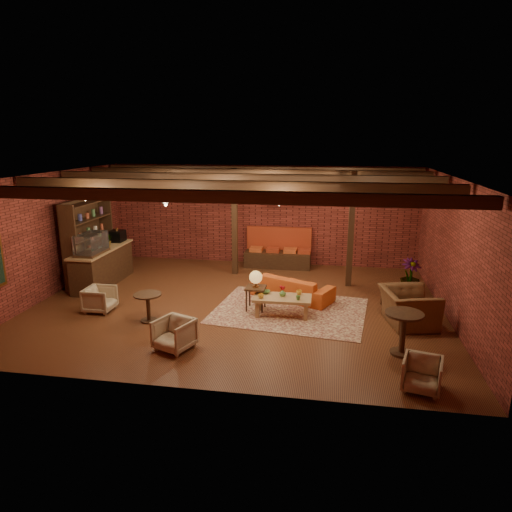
% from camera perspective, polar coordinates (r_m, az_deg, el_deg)
% --- Properties ---
extents(floor, '(10.00, 10.00, 0.00)m').
position_cam_1_polar(floor, '(11.55, -2.36, -6.06)').
color(floor, '#36170D').
rests_on(floor, ground).
extents(ceiling, '(10.00, 8.00, 0.02)m').
position_cam_1_polar(ceiling, '(10.83, -2.54, 9.96)').
color(ceiling, black).
rests_on(ceiling, wall_back).
extents(wall_back, '(10.00, 0.02, 3.20)m').
position_cam_1_polar(wall_back, '(14.94, 0.70, 5.13)').
color(wall_back, maroon).
rests_on(wall_back, ground).
extents(wall_front, '(10.00, 0.02, 3.20)m').
position_cam_1_polar(wall_front, '(7.37, -8.84, -5.31)').
color(wall_front, maroon).
rests_on(wall_front, ground).
extents(wall_left, '(0.02, 8.00, 3.20)m').
position_cam_1_polar(wall_left, '(13.04, -24.51, 2.36)').
color(wall_left, maroon).
rests_on(wall_left, ground).
extents(wall_right, '(0.02, 8.00, 3.20)m').
position_cam_1_polar(wall_right, '(11.20, 23.46, 0.60)').
color(wall_right, maroon).
rests_on(wall_right, ground).
extents(ceiling_beams, '(9.80, 6.40, 0.22)m').
position_cam_1_polar(ceiling_beams, '(10.84, -2.54, 9.33)').
color(ceiling_beams, black).
rests_on(ceiling_beams, ceiling).
extents(ceiling_pipe, '(9.60, 0.12, 0.12)m').
position_cam_1_polar(ceiling_pipe, '(12.42, -0.99, 8.98)').
color(ceiling_pipe, black).
rests_on(ceiling_pipe, ceiling).
extents(post_left, '(0.16, 0.16, 3.20)m').
position_cam_1_polar(post_left, '(13.69, -2.68, 4.22)').
color(post_left, black).
rests_on(post_left, ground).
extents(post_right, '(0.16, 0.16, 3.20)m').
position_cam_1_polar(post_right, '(12.82, 11.80, 3.19)').
color(post_right, black).
rests_on(post_right, ground).
extents(service_counter, '(0.80, 2.50, 1.60)m').
position_cam_1_polar(service_counter, '(13.59, -18.69, -0.09)').
color(service_counter, black).
rests_on(service_counter, ground).
extents(plant_counter, '(0.35, 0.39, 0.30)m').
position_cam_1_polar(plant_counter, '(13.62, -18.07, 1.81)').
color(plant_counter, '#337F33').
rests_on(plant_counter, service_counter).
extents(shelving_hutch, '(0.52, 2.00, 2.40)m').
position_cam_1_polar(shelving_hutch, '(13.77, -20.10, 1.69)').
color(shelving_hutch, black).
rests_on(shelving_hutch, ground).
extents(banquette, '(2.10, 0.70, 1.00)m').
position_cam_1_polar(banquette, '(14.65, 2.74, 0.52)').
color(banquette, '#A7341B').
rests_on(banquette, ground).
extents(service_sign, '(0.86, 0.06, 0.30)m').
position_cam_1_polar(service_sign, '(13.87, 2.61, 7.50)').
color(service_sign, orange).
rests_on(service_sign, ceiling).
extents(ceiling_spotlights, '(6.40, 4.40, 0.28)m').
position_cam_1_polar(ceiling_spotlights, '(10.86, -2.52, 8.18)').
color(ceiling_spotlights, black).
rests_on(ceiling_spotlights, ceiling).
extents(rug, '(3.87, 3.14, 0.01)m').
position_cam_1_polar(rug, '(11.17, 4.23, -6.80)').
color(rug, maroon).
rests_on(rug, floor).
extents(sofa, '(2.25, 1.63, 0.61)m').
position_cam_1_polar(sofa, '(11.89, 4.57, -3.91)').
color(sofa, '#CA4E1C').
rests_on(sofa, floor).
extents(coffee_table, '(1.36, 0.70, 0.71)m').
position_cam_1_polar(coffee_table, '(10.75, 3.24, -5.36)').
color(coffee_table, '#A67C4D').
rests_on(coffee_table, floor).
extents(side_table_lamp, '(0.48, 0.48, 0.99)m').
position_cam_1_polar(side_table_lamp, '(10.96, -0.03, -3.05)').
color(side_table_lamp, black).
rests_on(side_table_lamp, floor).
extents(round_table_left, '(0.63, 0.63, 0.66)m').
position_cam_1_polar(round_table_left, '(10.67, -13.35, -5.71)').
color(round_table_left, black).
rests_on(round_table_left, floor).
extents(armchair_a, '(0.61, 0.65, 0.66)m').
position_cam_1_polar(armchair_a, '(11.63, -18.94, -4.99)').
color(armchair_a, beige).
rests_on(armchair_a, floor).
extents(armchair_b, '(0.85, 0.83, 0.69)m').
position_cam_1_polar(armchair_b, '(9.27, -10.19, -9.42)').
color(armchair_b, beige).
rests_on(armchair_b, floor).
extents(armchair_right, '(1.05, 1.37, 1.08)m').
position_cam_1_polar(armchair_right, '(10.74, 18.56, -5.44)').
color(armchair_right, brown).
rests_on(armchair_right, floor).
extents(side_table_book, '(0.47, 0.47, 0.51)m').
position_cam_1_polar(side_table_book, '(11.69, 16.48, -4.08)').
color(side_table_book, black).
rests_on(side_table_book, floor).
extents(round_table_right, '(0.73, 0.73, 0.85)m').
position_cam_1_polar(round_table_right, '(9.29, 17.94, -8.39)').
color(round_table_right, black).
rests_on(round_table_right, floor).
extents(armchair_far, '(0.74, 0.71, 0.63)m').
position_cam_1_polar(armchair_far, '(8.26, 20.05, -13.54)').
color(armchair_far, beige).
rests_on(armchair_far, floor).
extents(plant_tall, '(2.09, 2.09, 2.82)m').
position_cam_1_polar(plant_tall, '(12.66, 19.06, 1.66)').
color(plant_tall, '#4C7F4C').
rests_on(plant_tall, floor).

